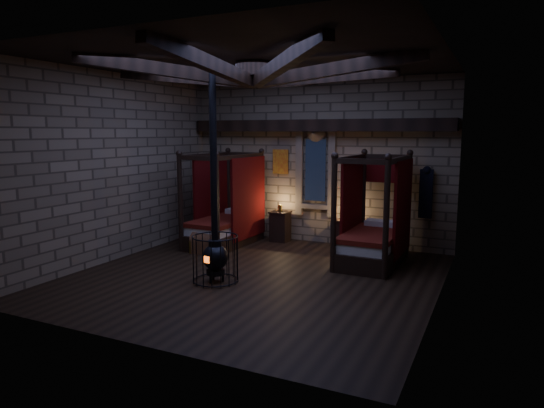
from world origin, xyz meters
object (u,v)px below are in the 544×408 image
at_px(trunk_left, 207,244).
at_px(stove, 215,253).
at_px(bed_right, 373,236).
at_px(bed_left, 226,222).
at_px(trunk_right, 352,256).

distance_m(trunk_left, stove, 2.33).
distance_m(bed_right, stove, 3.66).
bearing_deg(stove, trunk_left, 137.09).
bearing_deg(trunk_left, stove, -54.38).
height_order(bed_right, trunk_left, bed_right).
distance_m(bed_left, stove, 3.22).
bearing_deg(bed_right, trunk_right, -112.15).
bearing_deg(bed_left, trunk_right, -9.48).
height_order(trunk_left, stove, stove).
xyz_separation_m(bed_left, trunk_left, (0.08, -1.03, -0.35)).
distance_m(bed_left, bed_right, 3.89).
distance_m(trunk_right, stove, 3.00).
xyz_separation_m(bed_left, bed_right, (3.89, -0.11, 0.01)).
bearing_deg(trunk_right, bed_left, 175.15).
bearing_deg(stove, bed_right, 58.66).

